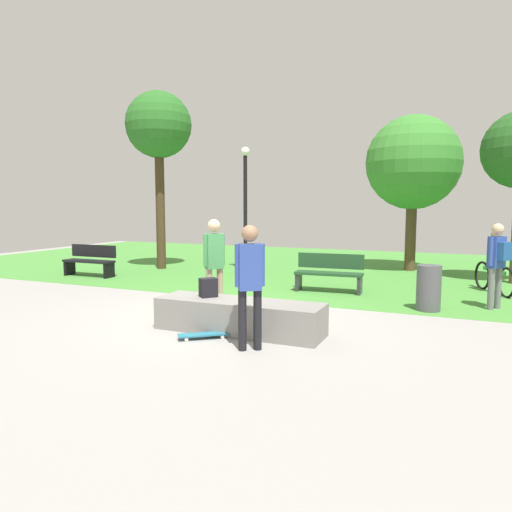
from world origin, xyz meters
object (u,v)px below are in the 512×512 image
object	(u,v)px
trash_bin	(429,288)
cyclist_on_bicycle	(494,266)
skater_watching	(214,259)
tree_slender_maple	(413,163)
backpack_on_ledge	(208,288)
park_bench_near_path	(90,260)
tree_leaning_ash	(159,128)
lamp_post	(245,196)
skateboard_by_ledge	(204,335)
skater_performing_trick	(250,277)
park_bench_near_lamppost	(329,272)
pedestrian_with_backpack	(497,258)
concrete_ledge	(239,316)

from	to	relation	value
trash_bin	cyclist_on_bicycle	world-z (taller)	cyclist_on_bicycle
skater_watching	trash_bin	bearing A→B (deg)	27.87
trash_bin	tree_slender_maple	bearing A→B (deg)	98.96
backpack_on_ledge	park_bench_near_path	distance (m)	7.09
tree_slender_maple	tree_leaning_ash	bearing A→B (deg)	-159.70
cyclist_on_bicycle	lamp_post	bearing A→B (deg)	171.89
backpack_on_ledge	skater_watching	size ratio (longest dim) A/B	0.18
skater_watching	trash_bin	xyz separation A→B (m)	(3.72, 1.97, -0.62)
lamp_post	backpack_on_ledge	bearing A→B (deg)	-70.38
backpack_on_ledge	skateboard_by_ledge	xyz separation A→B (m)	(0.26, -0.62, -0.62)
skateboard_by_ledge	tree_leaning_ash	xyz separation A→B (m)	(-5.35, 6.55, 4.46)
skater_performing_trick	lamp_post	world-z (taller)	lamp_post
park_bench_near_lamppost	tree_slender_maple	size ratio (longest dim) A/B	0.34
pedestrian_with_backpack	cyclist_on_bicycle	xyz separation A→B (m)	(0.08, 2.01, -0.40)
tree_slender_maple	skater_watching	bearing A→B (deg)	-109.68
skater_watching	pedestrian_with_backpack	distance (m)	5.59
lamp_post	tree_slender_maple	bearing A→B (deg)	24.89
tree_slender_maple	lamp_post	size ratio (longest dim) A/B	1.26
concrete_ledge	pedestrian_with_backpack	xyz separation A→B (m)	(3.96, 3.57, 0.77)
skateboard_by_ledge	park_bench_near_lamppost	xyz separation A→B (m)	(0.76, 4.69, 0.42)
lamp_post	pedestrian_with_backpack	world-z (taller)	lamp_post
concrete_ledge	trash_bin	distance (m)	4.01
backpack_on_ledge	park_bench_near_lamppost	distance (m)	4.20
concrete_ledge	tree_leaning_ash	world-z (taller)	tree_leaning_ash
park_bench_near_lamppost	pedestrian_with_backpack	size ratio (longest dim) A/B	0.95
backpack_on_ledge	skateboard_by_ledge	size ratio (longest dim) A/B	0.42
concrete_ledge	park_bench_near_path	distance (m)	7.64
skater_performing_trick	pedestrian_with_backpack	world-z (taller)	skater_performing_trick
skateboard_by_ledge	trash_bin	world-z (taller)	trash_bin
skateboard_by_ledge	concrete_ledge	bearing A→B (deg)	58.73
skateboard_by_ledge	cyclist_on_bicycle	xyz separation A→B (m)	(4.38, 6.14, 0.57)
skater_watching	cyclist_on_bicycle	world-z (taller)	skater_watching
backpack_on_ledge	trash_bin	bearing A→B (deg)	170.65
skater_watching	lamp_post	xyz separation A→B (m)	(-1.95, 5.61, 1.30)
backpack_on_ledge	concrete_ledge	bearing A→B (deg)	124.13
skater_watching	park_bench_near_lamppost	world-z (taller)	skater_watching
skater_performing_trick	lamp_post	xyz separation A→B (m)	(-3.48, 7.37, 1.31)
backpack_on_ledge	trash_bin	size ratio (longest dim) A/B	0.35
cyclist_on_bicycle	park_bench_near_lamppost	bearing A→B (deg)	-158.12
tree_slender_maple	pedestrian_with_backpack	world-z (taller)	tree_slender_maple
tree_leaning_ash	backpack_on_ledge	bearing A→B (deg)	-49.35
skater_performing_trick	skateboard_by_ledge	distance (m)	1.37
skater_watching	tree_leaning_ash	xyz separation A→B (m)	(-4.72, 5.03, 3.45)
skateboard_by_ledge	pedestrian_with_backpack	size ratio (longest dim) A/B	0.44
tree_slender_maple	trash_bin	world-z (taller)	tree_slender_maple
skater_performing_trick	park_bench_near_path	size ratio (longest dim) A/B	1.12
skater_performing_trick	skater_watching	distance (m)	2.33
backpack_on_ledge	skater_performing_trick	xyz separation A→B (m)	(1.16, -0.86, 0.38)
backpack_on_ledge	tree_slender_maple	size ratio (longest dim) A/B	0.07
concrete_ledge	cyclist_on_bicycle	size ratio (longest dim) A/B	1.67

